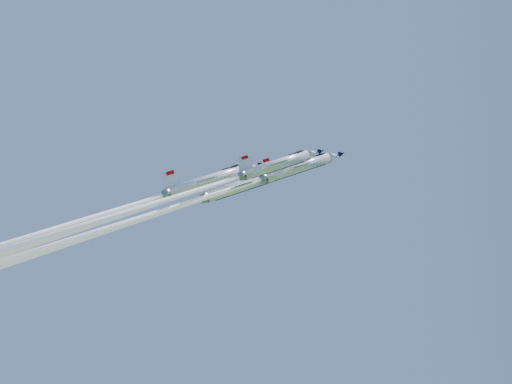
% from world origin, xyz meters
% --- Properties ---
extents(jet_lead, '(47.19, 25.94, 52.72)m').
position_xyz_m(jet_lead, '(-14.42, -4.14, 97.55)').
color(jet_lead, white).
extents(jet_left, '(49.89, 27.44, 55.16)m').
position_xyz_m(jet_left, '(-25.03, -6.87, 93.87)').
color(jet_left, white).
extents(jet_right, '(40.97, 22.53, 45.10)m').
position_xyz_m(jet_right, '(-12.95, -14.11, 96.47)').
color(jet_right, white).
extents(jet_slot, '(48.49, 26.68, 52.71)m').
position_xyz_m(jet_slot, '(-28.02, -13.83, 93.58)').
color(jet_slot, white).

